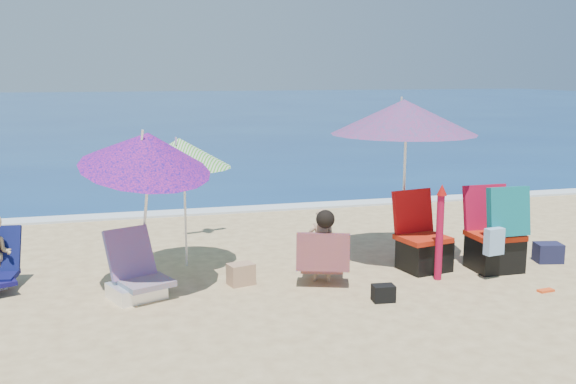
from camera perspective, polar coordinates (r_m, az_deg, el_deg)
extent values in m
plane|color=#D8BC84|center=(7.95, 4.00, -9.00)|extent=(120.00, 120.00, 0.00)
cube|color=navy|center=(52.21, -12.28, 7.23)|extent=(120.00, 80.00, 0.12)
cube|color=white|center=(12.70, -3.45, -1.50)|extent=(120.00, 0.50, 0.04)
cylinder|color=white|center=(9.26, 10.07, 0.42)|extent=(0.05, 0.05, 2.12)
cone|color=#D01B5A|center=(9.16, 10.05, 6.46)|extent=(2.64, 2.64, 0.48)
cylinder|color=silver|center=(9.17, 9.85, 7.79)|extent=(0.04, 0.04, 0.13)
cylinder|color=white|center=(9.01, -8.94, -1.30)|extent=(0.04, 0.04, 1.66)
cone|color=green|center=(8.76, -9.42, 3.38)|extent=(1.73, 1.73, 0.39)
cylinder|color=white|center=(8.59, -9.73, 4.41)|extent=(0.03, 0.03, 0.10)
cylinder|color=white|center=(8.24, -12.33, -2.06)|extent=(0.21, 0.44, 1.74)
cone|color=#B81A7D|center=(7.81, -12.21, 3.54)|extent=(2.04, 2.08, 0.81)
cylinder|color=white|center=(7.65, -12.57, 4.88)|extent=(0.05, 0.06, 0.12)
cylinder|color=#A60B30|center=(8.59, 13.04, -3.83)|extent=(0.09, 0.09, 1.13)
cone|color=#9F0E0B|center=(8.45, 13.26, 0.19)|extent=(0.13, 0.13, 0.14)
cube|color=#CE5848|center=(7.93, -12.23, -7.74)|extent=(0.70, 0.66, 0.07)
cube|color=#CB474E|center=(8.12, -13.61, -5.17)|extent=(0.63, 0.51, 0.59)
cube|color=white|center=(8.04, -13.06, -8.36)|extent=(0.73, 0.69, 0.18)
cube|color=#AE200C|center=(8.91, 11.68, -3.98)|extent=(0.70, 0.65, 0.07)
cube|color=#B10C0D|center=(9.08, 10.80, -1.71)|extent=(0.63, 0.29, 0.61)
cube|color=black|center=(9.05, 11.78, -5.33)|extent=(0.68, 0.63, 0.43)
cube|color=#B7230D|center=(9.22, 17.57, -3.62)|extent=(0.65, 0.58, 0.07)
cube|color=#A90C2E|center=(9.38, 16.79, -1.34)|extent=(0.64, 0.19, 0.64)
cube|color=black|center=(9.29, 17.53, -5.12)|extent=(0.62, 0.55, 0.46)
cube|color=#0B8B8E|center=(8.95, 18.64, -1.62)|extent=(0.57, 0.21, 0.65)
cube|color=#90BBE7|center=(8.75, 17.50, -4.12)|extent=(0.27, 0.16, 0.34)
imported|color=tan|center=(8.33, 2.95, -4.63)|extent=(0.40, 0.33, 0.95)
cube|color=navy|center=(8.42, 3.02, -6.49)|extent=(0.66, 0.62, 0.06)
cube|color=#311070|center=(8.13, 3.08, -5.24)|extent=(0.70, 0.44, 0.49)
sphere|color=black|center=(8.10, 3.27, -2.38)|extent=(0.23, 0.23, 0.23)
cube|color=tan|center=(8.31, -4.12, -7.14)|extent=(0.36, 0.30, 0.27)
cube|color=#1A1C3A|center=(9.94, 21.70, -4.92)|extent=(0.40, 0.33, 0.27)
cube|color=black|center=(7.80, 8.30, -8.71)|extent=(0.27, 0.20, 0.20)
cube|color=#FF4E1A|center=(8.66, 21.52, -7.98)|extent=(0.21, 0.12, 0.03)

